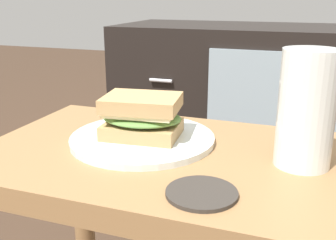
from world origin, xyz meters
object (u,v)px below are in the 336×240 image
Objects in this scene: plate at (142,139)px; coaster at (202,193)px; beer_glass at (306,112)px; sandwich_front at (142,116)px; tv_cabinet at (247,104)px.

plate reaches higher than coaster.
beer_glass is at bearing -2.20° from plate.
plate is 0.04m from sandwich_front.
sandwich_front reaches higher than plate.
sandwich_front is 0.20m from coaster.
tv_cabinet is at bearing 87.78° from plate.
plate is 1.44× the size of beer_glass.
sandwich_front is at bearing 0.00° from plate.
tv_cabinet reaches higher than plate.
sandwich_front is 0.25m from beer_glass.
beer_glass is (0.21, -0.93, 0.25)m from tv_cabinet.
sandwich_front is (0.00, 0.00, 0.04)m from plate.
tv_cabinet reaches higher than sandwich_front.
coaster is at bearing -129.04° from beer_glass.
coaster is (0.10, -1.06, 0.17)m from tv_cabinet.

